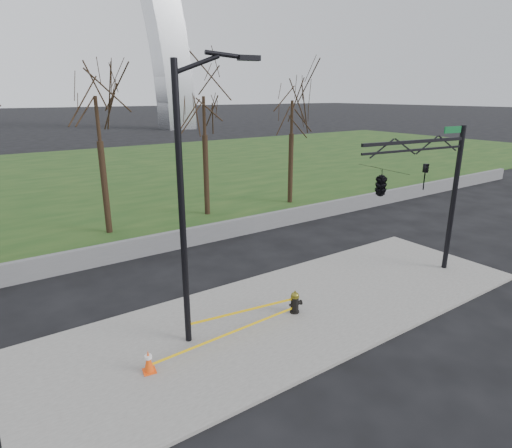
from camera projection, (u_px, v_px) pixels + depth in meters
ground at (298, 310)px, 14.62m from camera, size 500.00×500.00×0.00m
sidewalk at (298, 309)px, 14.61m from camera, size 18.00×6.00×0.10m
grass_strip at (83, 176)px, 38.16m from camera, size 120.00×40.00×0.06m
guardrail at (193, 236)px, 20.77m from camera, size 60.00×0.30×0.90m
tree_row at (37, 163)px, 19.65m from camera, size 34.29×4.00×8.18m
fire_hydrant at (295, 302)px, 14.18m from camera, size 0.50×0.32×0.79m
traffic_cone at (149, 361)px, 11.14m from camera, size 0.38×0.38×0.64m
street_light at (189, 189)px, 11.41m from camera, size 2.37×0.64×8.21m
traffic_signal_mast at (397, 180)px, 15.34m from camera, size 5.07×2.53×6.00m
caution_tape at (237, 323)px, 12.96m from camera, size 5.21×0.78×0.41m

